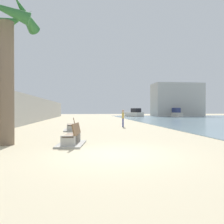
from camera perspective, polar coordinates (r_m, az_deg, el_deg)
ground_plane at (r=25.96m, az=-4.63°, el=-2.95°), size 120.00×120.00×0.00m
seawall at (r=26.70m, az=-20.93°, el=0.60°), size 0.80×64.00×3.25m
palm_tree at (r=11.46m, az=-25.42°, el=15.27°), size 2.91×3.02×6.61m
bench_near at (r=10.26m, az=-10.19°, el=-6.99°), size 1.36×2.22×0.98m
bench_far at (r=17.30m, az=-10.30°, el=-3.93°), size 1.22×2.16×0.98m
person_walking at (r=20.66m, az=2.82°, el=-1.28°), size 0.26×0.51×1.60m
boat_mid_bay at (r=52.15m, az=5.72°, el=-0.38°), size 3.62×5.86×1.92m
boat_distant at (r=54.77m, az=15.72°, el=-0.33°), size 2.38×4.93×2.01m
harbor_building at (r=58.62m, az=16.20°, el=2.96°), size 12.00×6.00×8.17m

